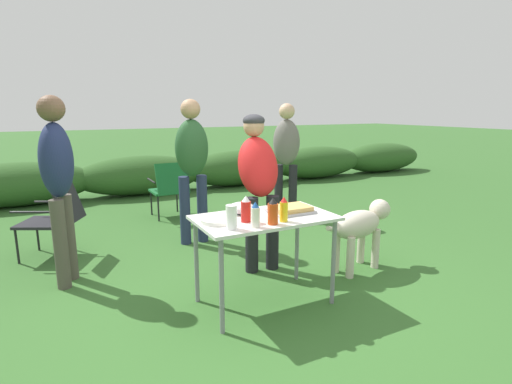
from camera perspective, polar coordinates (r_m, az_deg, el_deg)
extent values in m
plane|color=#336028|center=(3.45, 1.21, -15.44)|extent=(60.00, 60.00, 0.00)
ellipsoid|color=#2D5623|center=(7.64, -30.90, 0.96)|extent=(2.40, 0.90, 0.72)
ellipsoid|color=#2D5623|center=(7.76, -16.06, 2.34)|extent=(2.40, 0.90, 0.72)
ellipsoid|color=#2D5623|center=(8.37, -2.53, 3.46)|extent=(2.40, 0.90, 0.72)
ellipsoid|color=#2D5623|center=(9.38, 8.66, 4.24)|extent=(2.40, 0.90, 0.72)
ellipsoid|color=#2D5623|center=(10.67, 17.43, 4.74)|extent=(2.40, 0.90, 0.72)
cube|color=silver|center=(3.19, 1.26, -3.73)|extent=(1.10, 0.64, 0.02)
cylinder|color=gray|center=(2.89, -4.93, -13.31)|extent=(0.04, 0.04, 0.71)
cylinder|color=gray|center=(3.35, 11.00, -9.84)|extent=(0.04, 0.04, 0.71)
cylinder|color=gray|center=(3.35, -8.51, -9.72)|extent=(0.04, 0.04, 0.71)
cylinder|color=gray|center=(3.76, 5.87, -7.24)|extent=(0.04, 0.04, 0.71)
cube|color=#9E9EA3|center=(3.31, 4.94, -2.79)|extent=(0.36, 0.26, 0.02)
cube|color=tan|center=(3.30, 4.95, -2.32)|extent=(0.31, 0.23, 0.04)
cylinder|color=white|center=(3.03, -5.53, -4.07)|extent=(0.25, 0.25, 0.03)
ellipsoid|color=silver|center=(3.26, -2.11, -2.29)|extent=(0.21, 0.21, 0.09)
cylinder|color=white|center=(2.83, -3.52, -3.62)|extent=(0.08, 0.08, 0.18)
cylinder|color=yellow|center=(3.03, 3.99, -2.84)|extent=(0.06, 0.06, 0.15)
cone|color=red|center=(3.01, 4.02, -1.06)|extent=(0.05, 0.05, 0.04)
cylinder|color=red|center=(3.02, -1.45, -2.82)|extent=(0.08, 0.08, 0.16)
cone|color=white|center=(2.99, -1.46, -0.94)|extent=(0.06, 0.06, 0.04)
cylinder|color=silver|center=(2.88, -0.09, -3.64)|extent=(0.07, 0.07, 0.15)
cone|color=#194793|center=(2.86, -0.10, -1.81)|extent=(0.06, 0.06, 0.04)
cylinder|color=#CC4214|center=(2.96, 2.42, -3.15)|extent=(0.08, 0.08, 0.16)
cone|color=black|center=(2.93, 2.43, -1.24)|extent=(0.07, 0.07, 0.04)
cylinder|color=black|center=(3.91, -0.61, -6.18)|extent=(0.13, 0.13, 0.75)
cylinder|color=black|center=(3.99, 2.36, -5.82)|extent=(0.13, 0.13, 0.75)
ellipsoid|color=red|center=(3.90, 0.29, 3.66)|extent=(0.45, 0.53, 0.67)
sphere|color=tan|center=(3.97, -0.32, 9.36)|extent=(0.21, 0.21, 0.21)
ellipsoid|color=#333338|center=(3.97, -0.32, 10.18)|extent=(0.22, 0.22, 0.12)
cylinder|color=black|center=(5.82, 3.25, 0.07)|extent=(0.12, 0.12, 0.79)
cylinder|color=black|center=(5.78, 5.27, -0.04)|extent=(0.12, 0.12, 0.79)
ellipsoid|color=slate|center=(5.70, 4.36, 7.10)|extent=(0.46, 0.46, 0.64)
sphere|color=#DBAD89|center=(5.68, 4.43, 11.43)|extent=(0.22, 0.22, 0.22)
cylinder|color=#232D4C|center=(4.77, -10.11, -2.63)|extent=(0.12, 0.12, 0.81)
cylinder|color=#232D4C|center=(4.83, -7.67, -2.37)|extent=(0.12, 0.12, 0.81)
ellipsoid|color=#28562D|center=(4.67, -9.17, 6.24)|extent=(0.40, 0.29, 0.66)
sphere|color=tan|center=(4.65, -9.35, 11.63)|extent=(0.22, 0.22, 0.22)
cylinder|color=#4C473D|center=(3.94, -26.14, -6.76)|extent=(0.12, 0.12, 0.81)
cylinder|color=#4C473D|center=(4.13, -25.20, -5.88)|extent=(0.12, 0.12, 0.81)
ellipsoid|color=navy|center=(3.88, -26.63, 4.08)|extent=(0.38, 0.44, 0.66)
sphere|color=brown|center=(3.86, -27.24, 10.57)|extent=(0.22, 0.22, 0.22)
cylinder|color=beige|center=(4.03, 11.35, -8.46)|extent=(0.08, 0.08, 0.40)
cylinder|color=beige|center=(3.92, 13.33, -9.10)|extent=(0.08, 0.08, 0.40)
cylinder|color=beige|center=(4.32, 14.79, -7.19)|extent=(0.08, 0.08, 0.40)
cylinder|color=beige|center=(4.23, 16.71, -7.74)|extent=(0.08, 0.08, 0.40)
ellipsoid|color=beige|center=(4.04, 14.29, -4.51)|extent=(0.66, 0.39, 0.27)
sphere|color=beige|center=(4.30, 17.26, -2.39)|extent=(0.21, 0.21, 0.21)
cone|color=beige|center=(4.36, 17.90, -1.87)|extent=(0.18, 0.13, 0.15)
cylinder|color=beige|center=(3.77, 11.09, -5.31)|extent=(0.20, 0.08, 0.11)
cube|color=#19602D|center=(6.05, -12.53, 0.14)|extent=(0.47, 0.47, 0.03)
cube|color=#19602D|center=(5.74, -11.85, 1.88)|extent=(0.46, 0.17, 0.44)
cylinder|color=black|center=(5.85, -13.77, -2.28)|extent=(0.02, 0.02, 0.38)
cylinder|color=black|center=(5.96, -10.06, -1.86)|extent=(0.02, 0.02, 0.38)
cylinder|color=black|center=(6.23, -14.73, -1.47)|extent=(0.02, 0.02, 0.38)
cylinder|color=black|center=(6.33, -11.22, -1.09)|extent=(0.02, 0.02, 0.38)
cylinder|color=black|center=(5.96, -14.73, 1.57)|extent=(0.03, 0.41, 0.02)
cylinder|color=black|center=(6.08, -10.52, 1.96)|extent=(0.03, 0.41, 0.02)
cube|color=#232328|center=(4.85, -28.00, -3.88)|extent=(0.62, 0.62, 0.03)
cube|color=#232328|center=(4.67, -25.23, -1.27)|extent=(0.35, 0.48, 0.44)
cylinder|color=black|center=(4.64, -26.68, -6.92)|extent=(0.02, 0.02, 0.38)
cylinder|color=black|center=(4.98, -24.68, -5.49)|extent=(0.02, 0.02, 0.38)
cylinder|color=black|center=(4.83, -30.97, -6.66)|extent=(0.02, 0.02, 0.38)
cylinder|color=black|center=(5.16, -28.75, -5.31)|extent=(0.02, 0.02, 0.38)
cylinder|color=black|center=(4.61, -29.50, -2.53)|extent=(0.38, 0.21, 0.02)
cylinder|color=black|center=(5.01, -27.00, -1.25)|extent=(0.38, 0.21, 0.02)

